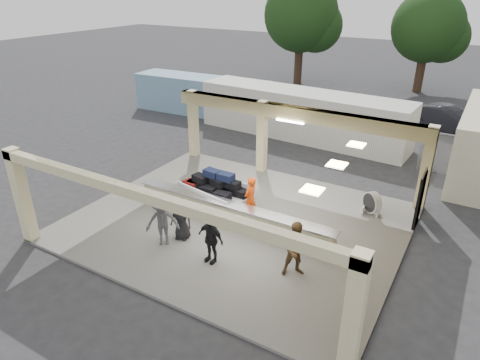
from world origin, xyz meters
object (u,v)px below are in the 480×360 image
Objects in this scene: car_dark at (448,120)px; drum_fan at (372,203)px; luggage_cart at (216,187)px; passenger_b at (210,239)px; passenger_d at (181,219)px; baggage_handler at (250,199)px; container_white at (301,114)px; baggage_counter at (231,215)px; container_blue at (201,95)px; passenger_a at (297,249)px; passenger_c at (162,222)px.

drum_fan is at bearing -163.60° from car_dark.
passenger_b is (1.90, -3.21, -0.02)m from luggage_cart.
passenger_b reaches higher than passenger_d.
container_white is (-2.33, 10.27, 0.37)m from baggage_handler.
baggage_handler is 2.98m from passenger_b.
container_blue is at bearing 129.16° from baggage_counter.
luggage_cart is 14.07m from container_blue.
drum_fan is at bearing 44.35° from passenger_a.
baggage_handler is 3.48m from passenger_c.
baggage_counter is at bearing -26.58° from luggage_cart.
passenger_b is 0.96× the size of passenger_c.
car_dark is at bearing 71.53° from baggage_counter.
baggage_handler is at bearing 65.51° from baggage_counter.
baggage_counter is 2.27m from passenger_b.
baggage_counter is 8.58× the size of drum_fan.
baggage_counter is 3.56m from passenger_a.
container_white is at bearing 82.72° from passenger_d.
baggage_counter is 0.85× the size of container_blue.
drum_fan is at bearing 36.05° from luggage_cart.
container_blue is at bearing 175.76° from container_white.
passenger_d is 12.65m from container_white.
passenger_a is at bearing -28.27° from passenger_c.
luggage_cart is 3.72m from passenger_b.
passenger_a is 13.50m from container_white.
baggage_handler reaches higher than passenger_d.
baggage_handler is at bearing -103.43° from drum_fan.
car_dark is at bearing 12.34° from container_blue.
passenger_c is at bearing 155.41° from passenger_a.
container_white is 8.04m from container_blue.
passenger_b is at bearing -82.06° from drum_fan.
container_blue is at bearing -133.03° from baggage_handler.
passenger_d reaches higher than drum_fan.
passenger_a is 0.19× the size of container_blue.
car_dark is at bearing 58.69° from passenger_d.
passenger_a is at bearing -9.00° from passenger_d.
container_blue is at bearing 138.72° from luggage_cart.
luggage_cart is at bearing -93.00° from baggage_handler.
container_white reaches higher than car_dark.
luggage_cart is at bearing 177.81° from car_dark.
passenger_d is (-1.67, 0.63, -0.06)m from passenger_b.
baggage_handler is 2.77m from passenger_d.
drum_fan is 0.52× the size of passenger_a.
container_white is at bearing -162.37° from baggage_handler.
passenger_d is at bearing -178.43° from car_dark.
baggage_counter is at bearing 18.62° from passenger_c.
passenger_d reaches higher than baggage_counter.
container_blue is at bearing 126.92° from car_dark.
passenger_c is 0.19× the size of container_blue.
passenger_a is (-1.02, -5.02, 0.41)m from drum_fan.
container_white is (-7.42, -5.28, 0.58)m from car_dark.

